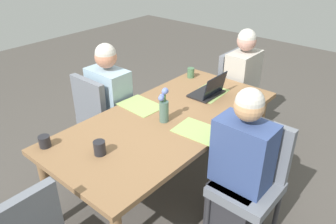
# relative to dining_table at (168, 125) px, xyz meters

# --- Properties ---
(ground_plane) EXTENTS (10.00, 10.00, 0.00)m
(ground_plane) POSITION_rel_dining_table_xyz_m (0.00, 0.00, -0.65)
(ground_plane) COLOR #4C4742
(dining_table) EXTENTS (2.01, 0.95, 0.72)m
(dining_table) POSITION_rel_dining_table_xyz_m (0.00, 0.00, 0.00)
(dining_table) COLOR olive
(dining_table) RESTS_ON ground_plane
(chair_far_left_near) EXTENTS (0.44, 0.44, 0.90)m
(chair_far_left_near) POSITION_rel_dining_table_xyz_m (-0.08, 0.79, -0.15)
(chair_far_left_near) COLOR slate
(chair_far_left_near) RESTS_ON ground_plane
(person_far_left_near) EXTENTS (0.36, 0.40, 1.19)m
(person_far_left_near) POSITION_rel_dining_table_xyz_m (-0.00, 0.73, -0.12)
(person_far_left_near) COLOR #2D2D33
(person_far_left_near) RESTS_ON ground_plane
(chair_head_right_left_mid) EXTENTS (0.44, 0.44, 0.90)m
(chair_head_right_left_mid) POSITION_rel_dining_table_xyz_m (1.31, 0.09, -0.15)
(chair_head_right_left_mid) COLOR slate
(chair_head_right_left_mid) RESTS_ON ground_plane
(person_head_right_left_mid) EXTENTS (0.40, 0.36, 1.19)m
(person_head_right_left_mid) POSITION_rel_dining_table_xyz_m (1.25, 0.02, -0.12)
(person_head_right_left_mid) COLOR #2D2D33
(person_head_right_left_mid) RESTS_ON ground_plane
(chair_near_left_far) EXTENTS (0.44, 0.44, 0.90)m
(chair_near_left_far) POSITION_rel_dining_table_xyz_m (0.06, -0.76, -0.15)
(chair_near_left_far) COLOR slate
(chair_near_left_far) RESTS_ON ground_plane
(person_near_left_far) EXTENTS (0.36, 0.40, 1.19)m
(person_near_left_far) POSITION_rel_dining_table_xyz_m (-0.02, -0.70, -0.12)
(person_near_left_far) COLOR #2D2D33
(person_near_left_far) RESTS_ON ground_plane
(flower_vase) EXTENTS (0.09, 0.08, 0.29)m
(flower_vase) POSITION_rel_dining_table_xyz_m (-0.07, -0.01, 0.21)
(flower_vase) COLOR #4C6B60
(flower_vase) RESTS_ON dining_table
(placemat_far_left_near) EXTENTS (0.28, 0.37, 0.00)m
(placemat_far_left_near) POSITION_rel_dining_table_xyz_m (-0.00, 0.31, 0.08)
(placemat_far_left_near) COLOR #9EBC66
(placemat_far_left_near) RESTS_ON dining_table
(placemat_head_right_left_mid) EXTENTS (0.38, 0.28, 0.00)m
(placemat_head_right_left_mid) POSITION_rel_dining_table_xyz_m (0.59, 0.01, 0.08)
(placemat_head_right_left_mid) COLOR #9EBC66
(placemat_head_right_left_mid) RESTS_ON dining_table
(placemat_near_left_far) EXTENTS (0.28, 0.38, 0.00)m
(placemat_near_left_far) POSITION_rel_dining_table_xyz_m (-0.01, -0.31, 0.08)
(placemat_near_left_far) COLOR #9EBC66
(placemat_near_left_far) RESTS_ON dining_table
(laptop_head_right_left_mid) EXTENTS (0.32, 0.22, 0.21)m
(laptop_head_right_left_mid) POSITION_rel_dining_table_xyz_m (0.55, -0.02, 0.12)
(laptop_head_right_left_mid) COLOR black
(laptop_head_right_left_mid) RESTS_ON dining_table
(coffee_mug_near_left) EXTENTS (0.08, 0.08, 0.08)m
(coffee_mug_near_left) POSITION_rel_dining_table_xyz_m (-0.87, 0.39, 0.12)
(coffee_mug_near_left) COLOR #232328
(coffee_mug_near_left) RESTS_ON dining_table
(coffee_mug_near_right) EXTENTS (0.07, 0.07, 0.10)m
(coffee_mug_near_right) POSITION_rel_dining_table_xyz_m (0.79, 0.37, 0.12)
(coffee_mug_near_right) COLOR #47704C
(coffee_mug_near_right) RESTS_ON dining_table
(coffee_mug_centre_left) EXTENTS (0.08, 0.08, 0.10)m
(coffee_mug_centre_left) POSITION_rel_dining_table_xyz_m (-0.68, 0.02, 0.12)
(coffee_mug_centre_left) COLOR #232328
(coffee_mug_centre_left) RESTS_ON dining_table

